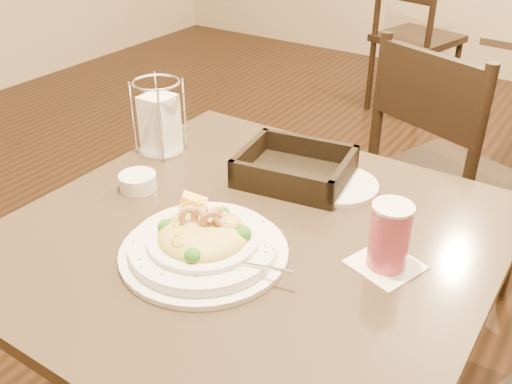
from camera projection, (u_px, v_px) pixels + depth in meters
The scene contains 9 objects.
main_table at pixel (251, 320), 1.24m from camera, with size 0.90×0.90×0.74m.
dining_chair_near at pixel (441, 172), 1.84m from camera, with size 0.54×0.54×0.93m.
dining_chair_far at pixel (414, 32), 3.33m from camera, with size 0.51×0.51×0.93m.
pasta_bowl at pixel (204, 242), 1.04m from camera, with size 0.35×0.31×0.10m.
drink_glass at pixel (389, 237), 0.99m from camera, with size 0.14×0.14×0.13m.
bread_basket at pixel (295, 171), 1.29m from camera, with size 0.27×0.23×0.07m.
napkin_caddy at pixel (160, 122), 1.39m from camera, with size 0.12×0.12×0.18m.
side_plate at pixel (338, 185), 1.27m from camera, with size 0.18×0.18×0.01m, color white.
butter_ramekin at pixel (138, 182), 1.25m from camera, with size 0.08×0.08×0.04m, color white.
Camera 1 is at (0.52, -0.77, 1.37)m, focal length 40.00 mm.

